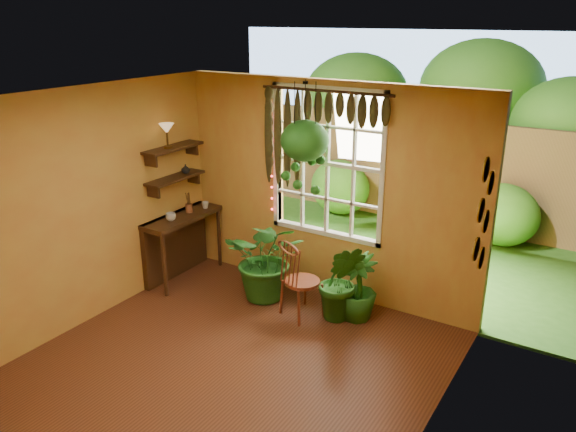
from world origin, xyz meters
name	(u,v)px	position (x,y,z in m)	size (l,w,h in m)	color
floor	(215,379)	(0.00, 0.00, 0.00)	(4.50, 4.50, 0.00)	brown
ceiling	(201,105)	(0.00, 0.00, 2.70)	(4.50, 4.50, 0.00)	silver
wall_back	(326,192)	(0.00, 2.25, 1.35)	(4.00, 4.00, 0.00)	gold
wall_left	(66,215)	(-2.00, 0.00, 1.35)	(4.50, 4.50, 0.00)	gold
wall_right	(421,312)	(2.00, 0.00, 1.35)	(4.50, 4.50, 0.00)	gold
window	(328,164)	(0.00, 2.28, 1.70)	(1.52, 0.10, 1.86)	white
valance_vine	(318,117)	(-0.08, 2.16, 2.28)	(1.70, 0.12, 1.10)	#3B2110
string_lights	(271,153)	(-0.76, 2.19, 1.75)	(0.03, 0.03, 1.54)	#FF2633
wall_plates	(483,216)	(1.98, 1.79, 1.55)	(0.04, 0.32, 1.10)	#FFF6D0
counter_ledge	(178,238)	(-1.91, 1.60, 0.55)	(0.40, 1.20, 0.90)	#3B2110
shelf_lower	(175,178)	(-1.88, 1.60, 1.40)	(0.25, 0.90, 0.04)	#3B2110
shelf_upper	(173,148)	(-1.88, 1.60, 1.80)	(0.25, 0.90, 0.04)	#3B2110
backyard	(454,135)	(0.24, 6.87, 1.28)	(14.00, 10.00, 12.00)	#2B601B
windsor_chair	(300,291)	(0.07, 1.52, 0.33)	(0.55, 0.57, 1.13)	maroon
potted_plant_left	(268,258)	(-0.51, 1.70, 0.54)	(0.98, 0.85, 1.08)	#155116
potted_plant_mid	(341,282)	(0.52, 1.71, 0.48)	(0.53, 0.43, 0.97)	#155116
potted_plant_right	(357,287)	(0.67, 1.83, 0.41)	(0.46, 0.46, 0.82)	#155116
hanging_basket	(305,147)	(-0.16, 2.00, 1.94)	(0.57, 0.57, 1.32)	black
cup_a	(171,217)	(-1.78, 1.37, 0.95)	(0.13, 0.13, 0.10)	silver
cup_b	(205,205)	(-1.72, 1.98, 0.95)	(0.10, 0.10, 0.09)	beige
brush_jar	(189,203)	(-1.80, 1.74, 1.04)	(0.09, 0.09, 0.35)	brown
shelf_vase	(186,169)	(-1.87, 1.80, 1.48)	(0.12, 0.12, 0.12)	#B2AD99
tiffany_lamp	(167,130)	(-1.86, 1.49, 2.05)	(0.19, 0.19, 0.31)	brown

